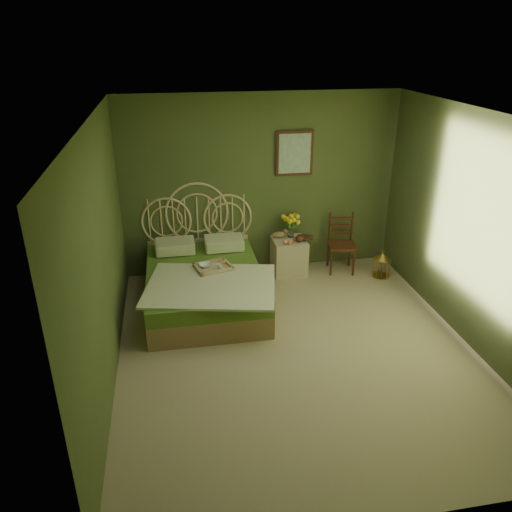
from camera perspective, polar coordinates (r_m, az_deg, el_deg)
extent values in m
plane|color=tan|center=(5.84, 4.65, -10.62)|extent=(4.50, 4.50, 0.00)
plane|color=silver|center=(4.84, 5.72, 15.47)|extent=(4.50, 4.50, 0.00)
plane|color=#515A2F|center=(7.27, 0.56, 8.09)|extent=(4.00, 0.00, 4.00)
plane|color=#515A2F|center=(5.09, -17.19, -0.42)|extent=(0.00, 4.50, 4.50)
plane|color=#515A2F|center=(6.02, 23.87, 2.41)|extent=(0.00, 4.50, 4.50)
cube|color=#3E2011|center=(7.23, 4.42, 11.62)|extent=(0.54, 0.03, 0.64)
cube|color=silver|center=(7.22, 4.46, 11.59)|extent=(0.46, 0.01, 0.56)
cube|color=#A67F53|center=(6.66, -5.84, -4.39)|extent=(1.47, 1.97, 0.29)
cube|color=#57842B|center=(6.55, -5.93, -2.50)|extent=(1.47, 1.97, 0.20)
cube|color=beige|center=(6.11, -5.17, -3.37)|extent=(1.76, 1.48, 0.03)
cube|color=beige|center=(7.08, -9.23, 1.12)|extent=(0.54, 0.39, 0.16)
cube|color=beige|center=(7.12, -3.70, 1.52)|extent=(0.54, 0.39, 0.16)
cube|color=beige|center=(6.50, -4.89, -1.49)|extent=(0.53, 0.45, 0.04)
ellipsoid|color=#B77A38|center=(6.57, -3.95, -0.68)|extent=(0.12, 0.07, 0.05)
cube|color=beige|center=(7.46, 3.78, -0.02)|extent=(0.48, 0.48, 0.53)
cylinder|color=silver|center=(7.44, 4.00, 2.86)|extent=(0.10, 0.10, 0.18)
ellipsoid|color=#A67F53|center=(7.39, 2.65, 2.43)|extent=(0.21, 0.11, 0.10)
sphere|color=#E78B59|center=(7.19, 3.36, 1.63)|extent=(0.07, 0.07, 0.07)
sphere|color=#E78B59|center=(7.19, 3.92, 1.61)|extent=(0.07, 0.07, 0.07)
cube|color=#3E2011|center=(7.54, 9.75, 1.22)|extent=(0.45, 0.45, 0.04)
cylinder|color=#3E2011|center=(7.43, 8.84, -0.84)|extent=(0.03, 0.03, 0.42)
cylinder|color=#3E2011|center=(7.54, 11.25, -0.64)|extent=(0.03, 0.03, 0.42)
cylinder|color=#3E2011|center=(7.72, 8.07, 0.20)|extent=(0.03, 0.03, 0.42)
cylinder|color=#3E2011|center=(7.83, 10.40, 0.37)|extent=(0.03, 0.03, 0.42)
cube|color=#3E2011|center=(7.60, 9.46, 3.32)|extent=(0.34, 0.09, 0.46)
cylinder|color=gold|center=(7.66, 14.03, -2.20)|extent=(0.25, 0.25, 0.01)
cylinder|color=gold|center=(7.60, 14.13, -1.29)|extent=(0.25, 0.25, 0.28)
cone|color=gold|center=(7.53, 14.28, 0.02)|extent=(0.25, 0.25, 0.10)
imported|color=#381E0F|center=(7.41, 5.15, 2.08)|extent=(0.16, 0.21, 0.02)
imported|color=#472819|center=(7.40, 5.16, 2.23)|extent=(0.25, 0.27, 0.02)
imported|color=white|center=(6.52, -5.82, -1.05)|extent=(0.17, 0.17, 0.04)
imported|color=white|center=(6.43, -4.15, -1.21)|extent=(0.09, 0.09, 0.07)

